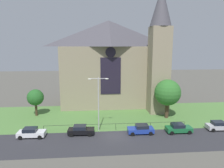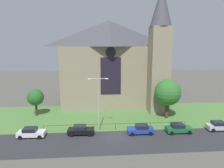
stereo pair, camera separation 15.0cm
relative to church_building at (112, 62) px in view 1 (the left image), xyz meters
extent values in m
plane|color=#56544C|center=(-1.08, -9.11, -10.27)|extent=(160.00, 160.00, 0.00)
cube|color=#2D2D33|center=(-1.08, -21.11, -10.27)|extent=(120.00, 8.00, 0.01)
cube|color=#517F3D|center=(-1.08, -11.11, -10.27)|extent=(120.00, 20.00, 0.01)
cube|color=gray|center=(-0.77, 0.63, -3.27)|extent=(22.00, 12.00, 14.00)
pyramid|color=#47444C|center=(-0.77, 0.63, 6.73)|extent=(22.00, 12.00, 6.00)
cube|color=black|center=(-0.77, -5.42, -2.57)|extent=(4.40, 0.16, 8.00)
cylinder|color=black|center=(-0.77, -5.42, 2.53)|extent=(2.20, 0.15, 2.20)
cube|color=gray|center=(9.23, -7.37, -1.27)|extent=(4.00, 4.00, 18.00)
cone|color=#47444C|center=(9.23, -7.37, 11.73)|extent=(4.40, 4.40, 8.00)
cylinder|color=black|center=(-0.77, -16.61, -9.17)|extent=(24.12, 0.05, 0.05)
cylinder|color=black|center=(-12.83, -16.61, -9.72)|extent=(0.07, 0.07, 1.10)
cylinder|color=black|center=(-6.80, -16.61, -9.72)|extent=(0.06, 0.07, 1.10)
cylinder|color=black|center=(-0.77, -16.61, -9.72)|extent=(0.06, 0.07, 1.10)
cylinder|color=black|center=(5.26, -16.61, -9.72)|extent=(0.06, 0.07, 1.10)
cylinder|color=black|center=(11.28, -16.61, -9.72)|extent=(0.07, 0.07, 1.10)
cylinder|color=#423021|center=(9.96, -11.27, -8.66)|extent=(0.71, 0.71, 3.23)
sphere|color=#2D6B28|center=(9.96, -11.27, -5.12)|extent=(5.13, 5.13, 5.13)
cylinder|color=#423021|center=(-16.27, -7.82, -8.97)|extent=(0.46, 0.46, 2.61)
sphere|color=#235B23|center=(-16.27, -7.82, -6.42)|extent=(3.31, 3.31, 3.31)
cylinder|color=#B2B2B7|center=(-3.67, -16.71, -5.71)|extent=(0.16, 0.16, 9.13)
cylinder|color=#B2B2B7|center=(-4.37, -16.71, -1.35)|extent=(1.40, 0.10, 0.10)
cylinder|color=#B2B2B7|center=(-2.97, -16.71, -1.35)|extent=(1.40, 0.10, 0.10)
ellipsoid|color=white|center=(-5.07, -16.71, -1.40)|extent=(0.57, 0.26, 0.20)
ellipsoid|color=white|center=(-2.27, -16.71, -1.40)|extent=(0.57, 0.26, 0.20)
cube|color=silver|center=(-14.25, -18.36, -9.66)|extent=(4.25, 1.91, 0.70)
cube|color=black|center=(-14.45, -18.36, -9.04)|extent=(2.04, 1.65, 0.55)
cylinder|color=black|center=(-12.75, -17.50, -9.95)|extent=(0.65, 0.24, 0.64)
cylinder|color=black|center=(-12.80, -19.30, -9.95)|extent=(0.65, 0.24, 0.64)
cylinder|color=black|center=(-15.69, -17.42, -9.95)|extent=(0.65, 0.24, 0.64)
cylinder|color=black|center=(-15.74, -19.22, -9.95)|extent=(0.65, 0.24, 0.64)
cube|color=black|center=(-6.54, -18.01, -9.66)|extent=(4.28, 2.00, 0.70)
cube|color=black|center=(-6.74, -18.00, -9.04)|extent=(2.08, 1.70, 0.55)
cylinder|color=black|center=(-5.03, -17.18, -9.95)|extent=(0.65, 0.25, 0.64)
cylinder|color=black|center=(-5.12, -18.98, -9.95)|extent=(0.65, 0.25, 0.64)
cylinder|color=black|center=(-7.97, -17.04, -9.95)|extent=(0.65, 0.25, 0.64)
cylinder|color=black|center=(-8.06, -18.83, -9.95)|extent=(0.65, 0.25, 0.64)
cube|color=#1E3899|center=(3.11, -18.44, -9.66)|extent=(4.21, 1.81, 0.70)
cube|color=black|center=(3.31, -18.44, -9.04)|extent=(2.00, 1.61, 0.55)
cylinder|color=black|center=(1.64, -19.34, -9.95)|extent=(0.64, 0.22, 0.64)
cylinder|color=black|center=(1.65, -17.54, -9.95)|extent=(0.64, 0.22, 0.64)
cylinder|color=black|center=(4.58, -19.35, -9.95)|extent=(0.64, 0.22, 0.64)
cylinder|color=black|center=(4.59, -17.55, -9.95)|extent=(0.64, 0.22, 0.64)
cube|color=#196033|center=(9.51, -18.56, -9.66)|extent=(4.21, 1.81, 0.70)
cube|color=black|center=(9.31, -18.56, -9.04)|extent=(2.01, 1.61, 0.55)
cylinder|color=black|center=(10.98, -17.65, -9.95)|extent=(0.64, 0.22, 0.64)
cylinder|color=black|center=(10.98, -19.45, -9.95)|extent=(0.64, 0.22, 0.64)
cylinder|color=black|center=(8.04, -17.66, -9.95)|extent=(0.64, 0.22, 0.64)
cylinder|color=black|center=(8.04, -19.46, -9.95)|extent=(0.64, 0.22, 0.64)
cube|color=#B7B7BC|center=(16.81, -18.08, -9.66)|extent=(4.27, 1.96, 0.70)
cube|color=black|center=(16.61, -18.07, -9.04)|extent=(2.06, 1.68, 0.55)
cylinder|color=black|center=(18.31, -17.24, -9.95)|extent=(0.65, 0.24, 0.64)
cylinder|color=black|center=(15.37, -17.12, -9.95)|extent=(0.65, 0.24, 0.64)
cylinder|color=black|center=(15.30, -18.92, -9.95)|extent=(0.65, 0.24, 0.64)
camera|label=1|loc=(-4.26, -50.38, 3.91)|focal=33.75mm
camera|label=2|loc=(-4.11, -50.40, 3.91)|focal=33.75mm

